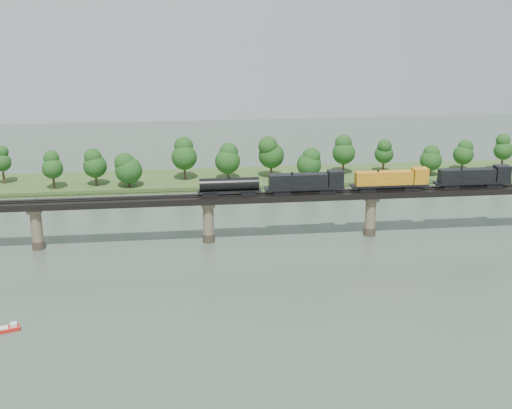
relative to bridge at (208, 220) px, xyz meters
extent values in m
plane|color=#3A4A3B|center=(0.00, -30.00, -5.46)|extent=(400.00, 400.00, 0.00)
cube|color=#335020|center=(0.00, 55.00, -4.66)|extent=(300.00, 24.00, 1.60)
cylinder|color=#473A2D|center=(-40.00, 0.00, -4.46)|extent=(3.00, 3.00, 2.00)
cylinder|color=#826F55|center=(-40.00, 0.00, 0.04)|extent=(2.60, 2.60, 9.00)
cube|color=#826F55|center=(-40.00, 0.00, 4.04)|extent=(3.20, 3.20, 1.00)
cylinder|color=#473A2D|center=(0.00, 0.00, -4.46)|extent=(3.00, 3.00, 2.00)
cylinder|color=#826F55|center=(0.00, 0.00, 0.04)|extent=(2.60, 2.60, 9.00)
cube|color=#826F55|center=(0.00, 0.00, 4.04)|extent=(3.20, 3.20, 1.00)
cylinder|color=#473A2D|center=(40.00, 0.00, -4.46)|extent=(3.00, 3.00, 2.00)
cylinder|color=#826F55|center=(40.00, 0.00, 0.04)|extent=(2.60, 2.60, 9.00)
cube|color=#826F55|center=(40.00, 0.00, 4.04)|extent=(3.20, 3.20, 1.00)
cube|color=black|center=(0.00, 0.00, 5.29)|extent=(220.00, 5.00, 1.50)
cube|color=black|center=(0.00, -0.75, 6.12)|extent=(220.00, 0.12, 0.16)
cube|color=black|center=(0.00, 0.75, 6.12)|extent=(220.00, 0.12, 0.16)
cube|color=black|center=(0.00, -2.40, 6.74)|extent=(220.00, 0.10, 0.10)
cube|color=black|center=(0.00, 2.40, 6.74)|extent=(220.00, 0.10, 0.10)
cube|color=black|center=(0.00, -2.40, 6.39)|extent=(0.08, 0.08, 0.70)
cube|color=black|center=(0.00, 2.40, 6.39)|extent=(0.08, 0.08, 0.70)
cylinder|color=#382619|center=(-60.94, 54.18, -2.00)|extent=(0.70, 0.70, 3.71)
sphere|color=#144012|center=(-60.94, 54.18, 2.95)|extent=(5.67, 5.67, 5.67)
sphere|color=#144012|center=(-60.94, 54.18, 6.04)|extent=(4.25, 4.25, 4.25)
cylinder|color=#382619|center=(-44.43, 46.31, -2.10)|extent=(0.70, 0.70, 3.51)
sphere|color=#144012|center=(-44.43, 46.31, 2.57)|extent=(6.31, 6.31, 6.31)
sphere|color=#144012|center=(-44.43, 46.31, 5.50)|extent=(4.73, 4.73, 4.73)
cylinder|color=#382619|center=(-32.24, 48.84, -2.19)|extent=(0.70, 0.70, 3.34)
sphere|color=#144012|center=(-32.24, 48.84, 2.27)|extent=(7.18, 7.18, 7.18)
sphere|color=#144012|center=(-32.24, 48.84, 5.06)|extent=(5.39, 5.39, 5.39)
cylinder|color=#382619|center=(-22.01, 46.15, -2.45)|extent=(0.70, 0.70, 2.83)
sphere|color=#144012|center=(-22.01, 46.15, 1.32)|extent=(8.26, 8.26, 8.26)
sphere|color=#144012|center=(-22.01, 46.15, 3.68)|extent=(6.19, 6.19, 6.19)
cylinder|color=#382619|center=(-5.04, 52.68, -1.88)|extent=(0.70, 0.70, 3.96)
sphere|color=#144012|center=(-5.04, 52.68, 3.41)|extent=(8.07, 8.07, 8.07)
sphere|color=#144012|center=(-5.04, 52.68, 6.71)|extent=(6.05, 6.05, 6.05)
cylinder|color=#382619|center=(8.52, 51.14, -2.23)|extent=(0.70, 0.70, 3.27)
sphere|color=#144012|center=(8.52, 51.14, 2.13)|extent=(8.03, 8.03, 8.03)
sphere|color=#144012|center=(8.52, 51.14, 4.85)|extent=(6.02, 6.02, 6.02)
cylinder|color=#382619|center=(22.65, 52.31, -1.90)|extent=(0.70, 0.70, 3.92)
sphere|color=#144012|center=(22.65, 52.31, 3.33)|extent=(8.29, 8.29, 8.29)
sphere|color=#144012|center=(22.65, 52.31, 6.60)|extent=(6.21, 6.21, 6.21)
cylinder|color=#382619|center=(33.59, 45.35, -2.35)|extent=(0.70, 0.70, 3.02)
sphere|color=#144012|center=(33.59, 45.35, 1.69)|extent=(7.74, 7.74, 7.74)
sphere|color=#144012|center=(33.59, 45.35, 4.21)|extent=(5.80, 5.80, 5.80)
cylinder|color=#382619|center=(46.81, 54.03, -1.96)|extent=(0.70, 0.70, 3.80)
sphere|color=#144012|center=(46.81, 54.03, 3.10)|extent=(7.47, 7.47, 7.47)
sphere|color=#144012|center=(46.81, 54.03, 6.27)|extent=(5.60, 5.60, 5.60)
cylinder|color=#382619|center=(60.48, 54.26, -2.17)|extent=(0.70, 0.70, 3.38)
sphere|color=#144012|center=(60.48, 54.26, 2.34)|extent=(6.23, 6.23, 6.23)
sphere|color=#144012|center=(60.48, 54.26, 5.16)|extent=(4.67, 4.67, 4.67)
cylinder|color=#382619|center=(74.35, 48.39, -2.47)|extent=(0.70, 0.70, 2.77)
sphere|color=#144012|center=(74.35, 48.39, 1.22)|extent=(7.04, 7.04, 7.04)
sphere|color=#144012|center=(74.35, 48.39, 3.54)|extent=(5.28, 5.28, 5.28)
cylinder|color=#382619|center=(87.62, 53.57, -2.39)|extent=(0.70, 0.70, 2.94)
sphere|color=#144012|center=(87.62, 53.57, 1.54)|extent=(6.73, 6.73, 6.73)
sphere|color=#144012|center=(87.62, 53.57, 3.99)|extent=(5.05, 5.05, 5.05)
cylinder|color=#382619|center=(99.73, 50.10, -1.89)|extent=(0.70, 0.70, 3.94)
sphere|color=#144012|center=(99.73, 50.10, 3.37)|extent=(6.17, 6.17, 6.17)
sphere|color=#144012|center=(99.73, 50.10, 6.65)|extent=(4.62, 4.62, 4.62)
cube|color=black|center=(71.02, 0.00, 6.59)|extent=(4.03, 2.42, 1.11)
cube|color=black|center=(59.95, 0.00, 6.59)|extent=(4.03, 2.42, 1.11)
cube|color=black|center=(65.48, 0.00, 7.30)|extent=(19.12, 3.02, 0.50)
cube|color=black|center=(63.97, 0.00, 9.16)|extent=(14.09, 2.72, 3.22)
cube|color=black|center=(73.03, 0.00, 9.46)|extent=(3.62, 3.02, 3.82)
cylinder|color=black|center=(65.48, 0.00, 6.74)|extent=(6.04, 1.41, 1.41)
cube|color=black|center=(49.88, 0.00, 6.59)|extent=(4.03, 2.42, 1.11)
cube|color=black|center=(38.81, 0.00, 6.59)|extent=(4.03, 2.42, 1.11)
cube|color=black|center=(44.35, 0.00, 7.30)|extent=(19.12, 3.02, 0.50)
cube|color=gold|center=(42.84, 0.00, 9.16)|extent=(14.09, 2.72, 3.22)
cube|color=gold|center=(51.90, 0.00, 9.46)|extent=(3.62, 3.02, 3.82)
cylinder|color=black|center=(44.35, 0.00, 6.74)|extent=(6.04, 1.41, 1.41)
cube|color=black|center=(28.75, 0.00, 6.59)|extent=(4.03, 2.42, 1.11)
cube|color=black|center=(17.68, 0.00, 6.59)|extent=(4.03, 2.42, 1.11)
cube|color=black|center=(23.22, 0.00, 7.30)|extent=(19.12, 3.02, 0.50)
cube|color=black|center=(21.71, 0.00, 9.16)|extent=(14.09, 2.72, 3.22)
cube|color=black|center=(30.76, 0.00, 9.46)|extent=(3.62, 3.02, 3.82)
cylinder|color=black|center=(23.22, 0.00, 6.74)|extent=(6.04, 1.41, 1.41)
cube|color=black|center=(9.63, 0.00, 6.59)|extent=(3.52, 2.21, 1.11)
cube|color=black|center=(0.57, 0.00, 6.59)|extent=(3.52, 2.21, 1.11)
cube|color=black|center=(5.10, 0.00, 7.25)|extent=(15.09, 2.42, 0.30)
cylinder|color=black|center=(5.10, 0.00, 8.86)|extent=(14.09, 3.02, 3.02)
cylinder|color=black|center=(5.10, 0.00, 10.47)|extent=(0.70, 0.70, 0.50)
cube|color=red|center=(-37.63, -40.45, -5.13)|extent=(4.98, 3.00, 0.66)
cube|color=white|center=(-38.35, -40.68, -4.76)|extent=(2.57, 2.01, 0.23)
cube|color=white|center=(-36.37, -40.06, -4.47)|extent=(1.41, 1.41, 0.66)
camera|label=1|loc=(-5.81, -145.90, 49.55)|focal=45.00mm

